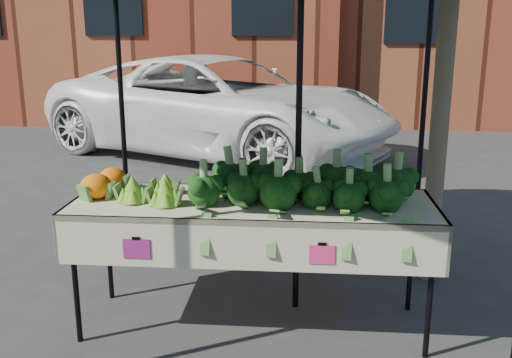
% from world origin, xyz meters
% --- Properties ---
extents(ground, '(90.00, 90.00, 0.00)m').
position_xyz_m(ground, '(0.00, 0.00, 0.00)').
color(ground, '#2D2D30').
extents(table, '(2.42, 0.87, 0.90)m').
position_xyz_m(table, '(0.25, 0.08, 0.45)').
color(table, beige).
rests_on(table, ground).
extents(canopy, '(3.16, 3.16, 2.74)m').
position_xyz_m(canopy, '(0.18, 0.47, 1.37)').
color(canopy, black).
rests_on(canopy, ground).
extents(broccoli_heap, '(1.49, 0.59, 0.29)m').
position_xyz_m(broccoli_heap, '(0.57, 0.10, 1.04)').
color(broccoli_heap, black).
rests_on(broccoli_heap, table).
extents(romanesco_cluster, '(0.45, 0.49, 0.22)m').
position_xyz_m(romanesco_cluster, '(-0.42, 0.06, 1.01)').
color(romanesco_cluster, '#7FAD35').
rests_on(romanesco_cluster, table).
extents(cauliflower_pair, '(0.25, 0.45, 0.20)m').
position_xyz_m(cauliflower_pair, '(-0.79, 0.14, 1.00)').
color(cauliflower_pair, orange).
rests_on(cauliflower_pair, table).
extents(street_tree, '(2.09, 2.09, 4.12)m').
position_xyz_m(street_tree, '(1.60, 1.02, 2.06)').
color(street_tree, '#1E4C14').
rests_on(street_tree, ground).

